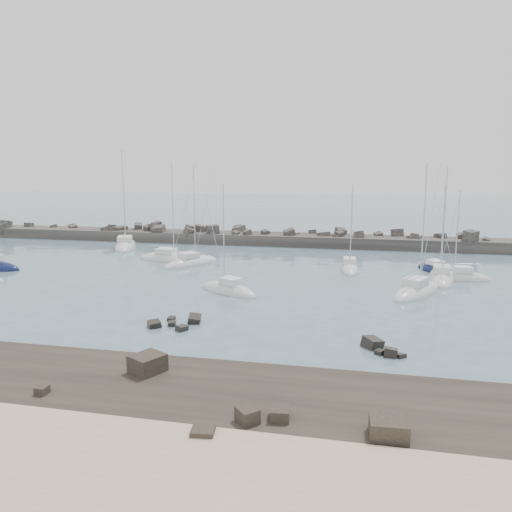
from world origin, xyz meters
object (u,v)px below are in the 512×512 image
(sailboat_3, at_px, (191,263))
(sailboat_4, at_px, (169,259))
(sailboat_9, at_px, (459,279))
(sailboat_5, at_px, (229,291))
(sailboat_6, at_px, (349,269))
(sailboat_7, at_px, (417,293))
(sailboat_1, at_px, (125,247))
(sailboat_8, at_px, (437,271))
(sailboat_10, at_px, (441,279))

(sailboat_3, bearing_deg, sailboat_4, 151.81)
(sailboat_9, bearing_deg, sailboat_5, -155.37)
(sailboat_5, bearing_deg, sailboat_6, 49.35)
(sailboat_6, relative_size, sailboat_7, 0.82)
(sailboat_1, xyz_separation_m, sailboat_6, (37.39, -11.25, -0.01))
(sailboat_4, distance_m, sailboat_5, 20.96)
(sailboat_3, relative_size, sailboat_8, 1.21)
(sailboat_4, bearing_deg, sailboat_7, -20.97)
(sailboat_7, bearing_deg, sailboat_9, 55.22)
(sailboat_3, relative_size, sailboat_5, 1.14)
(sailboat_4, relative_size, sailboat_8, 1.28)
(sailboat_8, xyz_separation_m, sailboat_10, (-0.20, -4.92, 0.03))
(sailboat_3, distance_m, sailboat_5, 16.70)
(sailboat_6, distance_m, sailboat_10, 11.40)
(sailboat_1, xyz_separation_m, sailboat_8, (48.43, -9.88, -0.02))
(sailboat_1, xyz_separation_m, sailboat_3, (15.81, -11.76, -0.01))
(sailboat_3, xyz_separation_m, sailboat_9, (34.62, -2.29, 0.01))
(sailboat_3, height_order, sailboat_9, sailboat_3)
(sailboat_1, distance_m, sailboat_10, 50.45)
(sailboat_9, xyz_separation_m, sailboat_10, (-2.20, -0.75, 0.01))
(sailboat_8, height_order, sailboat_10, sailboat_10)
(sailboat_5, distance_m, sailboat_6, 19.08)
(sailboat_6, xyz_separation_m, sailboat_10, (10.84, -3.55, 0.01))
(sailboat_4, height_order, sailboat_7, sailboat_4)
(sailboat_9, bearing_deg, sailboat_1, 164.43)
(sailboat_3, distance_m, sailboat_10, 32.56)
(sailboat_1, distance_m, sailboat_6, 39.05)
(sailboat_4, relative_size, sailboat_5, 1.20)
(sailboat_1, xyz_separation_m, sailboat_9, (50.43, -14.05, -0.00))
(sailboat_5, height_order, sailboat_10, sailboat_10)
(sailboat_9, bearing_deg, sailboat_4, 173.35)
(sailboat_6, relative_size, sailboat_10, 0.84)
(sailboat_5, bearing_deg, sailboat_9, 24.63)
(sailboat_4, xyz_separation_m, sailboat_7, (33.10, -12.69, 0.01))
(sailboat_9, bearing_deg, sailboat_6, 167.89)
(sailboat_4, distance_m, sailboat_8, 36.78)
(sailboat_3, xyz_separation_m, sailboat_8, (32.62, 1.88, -0.01))
(sailboat_1, relative_size, sailboat_4, 1.15)
(sailboat_6, bearing_deg, sailboat_4, 176.17)
(sailboat_3, relative_size, sailboat_7, 0.97)
(sailboat_4, relative_size, sailboat_9, 1.30)
(sailboat_4, height_order, sailboat_6, sailboat_4)
(sailboat_5, xyz_separation_m, sailboat_6, (12.43, 14.47, -0.00))
(sailboat_4, distance_m, sailboat_7, 35.45)
(sailboat_1, distance_m, sailboat_5, 35.84)
(sailboat_1, height_order, sailboat_5, sailboat_1)
(sailboat_9, height_order, sailboat_10, sailboat_10)
(sailboat_9, bearing_deg, sailboat_10, -161.20)
(sailboat_6, relative_size, sailboat_9, 1.04)
(sailboat_7, relative_size, sailboat_9, 1.27)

